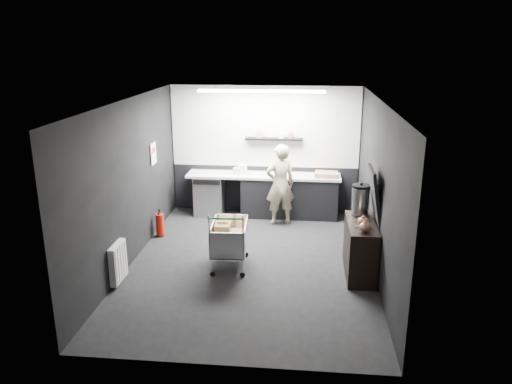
# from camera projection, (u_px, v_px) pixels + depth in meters

# --- Properties ---
(floor) EXTENTS (5.50, 5.50, 0.00)m
(floor) POSITION_uv_depth(u_px,v_px,m) (251.00, 263.00, 8.37)
(floor) COLOR black
(floor) RESTS_ON ground
(ceiling) EXTENTS (5.50, 5.50, 0.00)m
(ceiling) POSITION_uv_depth(u_px,v_px,m) (250.00, 101.00, 7.58)
(ceiling) COLOR silver
(ceiling) RESTS_ON wall_back
(wall_back) EXTENTS (5.50, 0.00, 5.50)m
(wall_back) POSITION_uv_depth(u_px,v_px,m) (265.00, 150.00, 10.59)
(wall_back) COLOR black
(wall_back) RESTS_ON floor
(wall_front) EXTENTS (5.50, 0.00, 5.50)m
(wall_front) POSITION_uv_depth(u_px,v_px,m) (223.00, 258.00, 5.36)
(wall_front) COLOR black
(wall_front) RESTS_ON floor
(wall_left) EXTENTS (0.00, 5.50, 5.50)m
(wall_left) POSITION_uv_depth(u_px,v_px,m) (129.00, 183.00, 8.16)
(wall_left) COLOR black
(wall_left) RESTS_ON floor
(wall_right) EXTENTS (0.00, 5.50, 5.50)m
(wall_right) POSITION_uv_depth(u_px,v_px,m) (378.00, 190.00, 7.78)
(wall_right) COLOR black
(wall_right) RESTS_ON floor
(kitchen_wall_panel) EXTENTS (3.95, 0.02, 1.70)m
(kitchen_wall_panel) POSITION_uv_depth(u_px,v_px,m) (265.00, 127.00, 10.42)
(kitchen_wall_panel) COLOR silver
(kitchen_wall_panel) RESTS_ON wall_back
(dado_panel) EXTENTS (3.95, 0.02, 1.00)m
(dado_panel) POSITION_uv_depth(u_px,v_px,m) (264.00, 189.00, 10.82)
(dado_panel) COLOR black
(dado_panel) RESTS_ON wall_back
(floating_shelf) EXTENTS (1.20, 0.22, 0.04)m
(floating_shelf) POSITION_uv_depth(u_px,v_px,m) (274.00, 139.00, 10.37)
(floating_shelf) COLOR black
(floating_shelf) RESTS_ON wall_back
(wall_clock) EXTENTS (0.20, 0.03, 0.20)m
(wall_clock) POSITION_uv_depth(u_px,v_px,m) (333.00, 113.00, 10.19)
(wall_clock) COLOR silver
(wall_clock) RESTS_ON wall_back
(poster) EXTENTS (0.02, 0.30, 0.40)m
(poster) POSITION_uv_depth(u_px,v_px,m) (153.00, 154.00, 9.34)
(poster) COLOR white
(poster) RESTS_ON wall_left
(poster_red_band) EXTENTS (0.02, 0.22, 0.10)m
(poster_red_band) POSITION_uv_depth(u_px,v_px,m) (153.00, 150.00, 9.32)
(poster_red_band) COLOR red
(poster_red_band) RESTS_ON poster
(radiator) EXTENTS (0.10, 0.50, 0.60)m
(radiator) POSITION_uv_depth(u_px,v_px,m) (118.00, 262.00, 7.59)
(radiator) COLOR silver
(radiator) RESTS_ON wall_left
(ceiling_strip) EXTENTS (2.40, 0.20, 0.04)m
(ceiling_strip) POSITION_uv_depth(u_px,v_px,m) (261.00, 91.00, 9.34)
(ceiling_strip) COLOR white
(ceiling_strip) RESTS_ON ceiling
(prep_counter) EXTENTS (3.20, 0.61, 0.90)m
(prep_counter) POSITION_uv_depth(u_px,v_px,m) (270.00, 195.00, 10.52)
(prep_counter) COLOR black
(prep_counter) RESTS_ON floor
(person) EXTENTS (0.70, 0.57, 1.64)m
(person) POSITION_uv_depth(u_px,v_px,m) (280.00, 185.00, 9.97)
(person) COLOR beige
(person) RESTS_ON floor
(shopping_cart) EXTENTS (0.60, 0.95, 1.03)m
(shopping_cart) POSITION_uv_depth(u_px,v_px,m) (229.00, 239.00, 8.13)
(shopping_cart) COLOR silver
(shopping_cart) RESTS_ON floor
(sideboard) EXTENTS (0.49, 1.16, 1.74)m
(sideboard) POSITION_uv_depth(u_px,v_px,m) (361.00, 241.00, 7.87)
(sideboard) COLOR black
(sideboard) RESTS_ON floor
(fire_extinguisher) EXTENTS (0.16, 0.16, 0.52)m
(fire_extinguisher) POSITION_uv_depth(u_px,v_px,m) (160.00, 224.00, 9.46)
(fire_extinguisher) COLOR #BA150C
(fire_extinguisher) RESTS_ON floor
(cardboard_box) EXTENTS (0.49, 0.38, 0.09)m
(cardboard_box) POSITION_uv_depth(u_px,v_px,m) (326.00, 175.00, 10.22)
(cardboard_box) COLOR olive
(cardboard_box) RESTS_ON prep_counter
(pink_tub) EXTENTS (0.20, 0.20, 0.20)m
(pink_tub) POSITION_uv_depth(u_px,v_px,m) (242.00, 169.00, 10.42)
(pink_tub) COLOR silver
(pink_tub) RESTS_ON prep_counter
(white_container) EXTENTS (0.19, 0.17, 0.14)m
(white_container) POSITION_uv_depth(u_px,v_px,m) (238.00, 171.00, 10.39)
(white_container) COLOR silver
(white_container) RESTS_ON prep_counter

